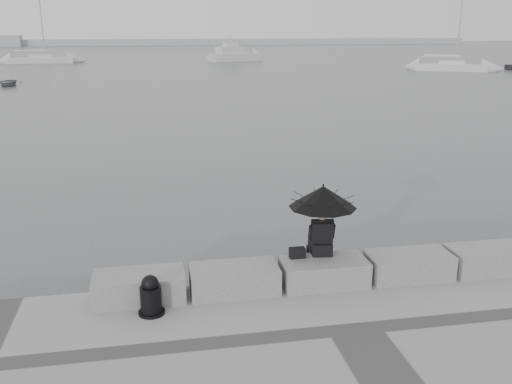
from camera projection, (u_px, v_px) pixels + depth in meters
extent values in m
plane|color=#4B4E51|center=(316.00, 298.00, 11.32)|extent=(360.00, 360.00, 0.00)
cube|color=slate|center=(139.00, 287.00, 10.09)|extent=(1.60, 0.80, 0.50)
cube|color=slate|center=(234.00, 279.00, 10.39)|extent=(1.60, 0.80, 0.50)
cube|color=slate|center=(324.00, 272.00, 10.69)|extent=(1.60, 0.80, 0.50)
cube|color=slate|center=(409.00, 266.00, 10.99)|extent=(1.60, 0.80, 0.50)
cube|color=slate|center=(489.00, 259.00, 11.28)|extent=(1.60, 0.80, 0.50)
sphere|color=#726056|center=(322.00, 215.00, 10.69)|extent=(0.21, 0.21, 0.21)
cylinder|color=black|center=(322.00, 212.00, 10.66)|extent=(0.02, 0.02, 1.00)
cone|color=black|center=(323.00, 197.00, 10.58)|extent=(1.28, 1.28, 0.41)
sphere|color=black|center=(323.00, 185.00, 10.52)|extent=(0.04, 0.04, 0.04)
cube|color=black|center=(297.00, 253.00, 10.70)|extent=(0.30, 0.17, 0.19)
cylinder|color=black|center=(152.00, 312.00, 9.65)|extent=(0.45, 0.45, 0.06)
cylinder|color=black|center=(151.00, 300.00, 9.59)|extent=(0.36, 0.36, 0.51)
sphere|color=black|center=(150.00, 284.00, 9.50)|extent=(0.29, 0.29, 0.29)
cube|color=#A3A6A9|center=(158.00, 42.00, 157.34)|extent=(180.00, 6.00, 1.60)
cube|color=silver|center=(41.00, 61.00, 81.52)|extent=(8.99, 3.02, 0.90)
cube|color=silver|center=(41.00, 57.00, 81.35)|extent=(3.20, 1.82, 0.50)
cylinder|color=#959597|center=(36.00, 14.00, 79.70)|extent=(0.16, 0.16, 12.00)
cylinder|color=#959597|center=(40.00, 52.00, 81.16)|extent=(4.97, 0.45, 0.10)
cube|color=silver|center=(451.00, 68.00, 67.97)|extent=(8.25, 6.28, 0.90)
cube|color=silver|center=(452.00, 63.00, 67.80)|extent=(3.28, 2.85, 0.50)
cylinder|color=#959597|center=(457.00, 11.00, 66.16)|extent=(0.16, 0.16, 12.00)
cylinder|color=#959597|center=(452.00, 57.00, 67.62)|extent=(4.00, 2.46, 0.10)
cube|color=silver|center=(235.00, 58.00, 86.88)|extent=(8.48, 5.32, 1.20)
cube|color=silver|center=(235.00, 50.00, 86.57)|extent=(4.51, 3.41, 1.20)
cube|color=silver|center=(235.00, 44.00, 86.31)|extent=(2.42, 2.18, 0.60)
cylinder|color=#959597|center=(235.00, 37.00, 86.01)|extent=(0.08, 0.08, 1.60)
imported|color=gray|center=(8.00, 83.00, 51.08)|extent=(3.35, 1.50, 0.56)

